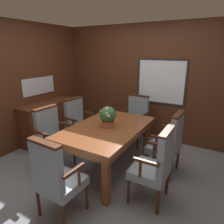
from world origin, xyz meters
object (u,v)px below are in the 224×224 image
Objects in this scene: chair_right_near at (156,163)px; potted_plant at (108,116)px; chair_right_far at (169,141)px; dining_table at (107,132)px; chair_left_near at (52,135)px; chair_left_far at (78,122)px; chair_head_near at (56,176)px; chair_head_far at (136,118)px; sideboard_cabinet at (49,121)px.

potted_plant reaches higher than chair_right_near.
dining_table is at bearing -63.72° from chair_right_far.
dining_table is at bearing -65.11° from chair_left_near.
dining_table is 1.57× the size of chair_right_near.
chair_left_far is 1.78m from chair_head_near.
chair_right_near is at bearing -86.88° from chair_left_near.
chair_head_far is at bearing 90.66° from potted_plant.
chair_right_near is 1.00× the size of chair_right_far.
chair_head_far is at bearing 90.56° from dining_table.
chair_right_near is at bearing -134.89° from chair_head_near.
chair_right_far is at bearing -64.62° from chair_left_near.
chair_head_near is 2.30m from sideboard_cabinet.
sideboard_cabinet is (-1.70, 0.36, -0.23)m from dining_table.
chair_left_far is at bearing -133.08° from chair_head_far.
chair_head_near is 1.23m from potted_plant.
chair_right_far is 1.19m from chair_head_far.
sideboard_cabinet is at bearing 168.73° from potted_plant.
chair_head_near is 1.00× the size of chair_head_far.
chair_left_far is at bearing 0.96° from sideboard_cabinet.
chair_head_near is at bearing -26.51° from chair_right_far.
chair_left_far is (-0.89, 0.37, -0.11)m from dining_table.
dining_table is 1.57× the size of chair_left_far.
chair_head_near is at bearing -41.29° from sideboard_cabinet.
chair_head_far is 1.00× the size of chair_left_near.
sideboard_cabinet is at bearing 168.20° from dining_table.
chair_left_near is at bearing -64.19° from chair_right_far.
chair_right_far is (0.89, 0.38, -0.11)m from dining_table.
dining_table is 0.27m from potted_plant.
chair_right_near is 1.00× the size of chair_head_near.
chair_right_far is at bearing -178.16° from chair_right_near.
dining_table is 1.57× the size of chair_left_near.
chair_head_far is at bearing -43.98° from chair_left_far.
potted_plant is at bearing -11.27° from sideboard_cabinet.
dining_table is 1.57× the size of chair_right_far.
chair_head_far is at bearing -86.83° from chair_head_near.
chair_left_near is (-1.77, -0.02, 0.00)m from chair_right_near.
sideboard_cabinet is at bearing -105.02° from chair_right_near.
dining_table is 0.97m from chair_right_far.
chair_head_far is at bearing 25.48° from sideboard_cabinet.
chair_head_near and chair_right_far have the same top height.
chair_right_near is 1.77m from chair_left_near.
potted_plant is at bearing -64.55° from chair_right_far.
chair_right_near and chair_left_near have the same top height.
chair_left_near is (0.03, -0.73, 0.00)m from chair_left_far.
dining_table is 1.57× the size of chair_head_near.
chair_left_near is (-1.75, -0.74, 0.00)m from chair_right_far.
chair_left_near is at bearing -39.91° from chair_head_near.
chair_head_far is at bearing -148.55° from chair_right_near.
chair_left_far reaches higher than sideboard_cabinet.
chair_right_far is 1.90m from chair_left_near.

